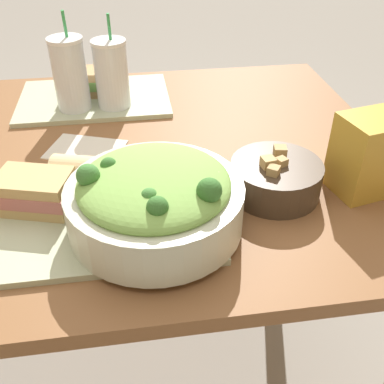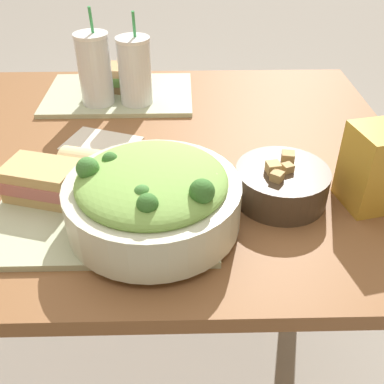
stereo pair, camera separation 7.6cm
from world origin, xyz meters
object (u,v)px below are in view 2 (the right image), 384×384
napkin_folded (101,143)px  drink_cup_red (135,73)px  soup_bowl (281,183)px  drink_cup_dark (95,71)px  sandwich_far (114,77)px  salad_bowl (153,195)px  baguette_near (91,166)px  sandwich_near (42,181)px

napkin_folded → drink_cup_red: bearing=71.2°
soup_bowl → drink_cup_red: bearing=125.9°
drink_cup_dark → drink_cup_red: bearing=0.0°
sandwich_far → drink_cup_red: (0.07, -0.09, 0.04)m
soup_bowl → sandwich_far: bearing=126.2°
salad_bowl → drink_cup_dark: (-0.16, 0.48, 0.03)m
drink_cup_red → napkin_folded: size_ratio=1.20×
drink_cup_dark → napkin_folded: bearing=-80.7°
baguette_near → salad_bowl: bearing=-119.8°
drink_cup_dark → drink_cup_red: 0.10m
sandwich_near → napkin_folded: (0.07, 0.21, -0.04)m
soup_bowl → drink_cup_red: 0.50m
soup_bowl → napkin_folded: size_ratio=0.90×
soup_bowl → drink_cup_dark: bearing=133.9°
salad_bowl → soup_bowl: salad_bowl is taller
soup_bowl → sandwich_far: 0.61m
soup_bowl → sandwich_near: soup_bowl is taller
baguette_near → sandwich_far: baguette_near is taller
salad_bowl → napkin_folded: salad_bowl is taller
soup_bowl → sandwich_far: size_ratio=1.29×
baguette_near → napkin_folded: (-0.01, 0.16, -0.04)m
sandwich_near → napkin_folded: 0.22m
sandwich_far → drink_cup_dark: bearing=-100.6°
drink_cup_dark → napkin_folded: 0.22m
sandwich_near → drink_cup_red: size_ratio=0.66×
salad_bowl → drink_cup_red: size_ratio=1.28×
drink_cup_dark → salad_bowl: bearing=-71.3°
salad_bowl → soup_bowl: size_ratio=1.71×
soup_bowl → drink_cup_dark: drink_cup_dark is taller
salad_bowl → sandwich_near: (-0.20, 0.08, -0.02)m
sandwich_near → sandwich_far: 0.49m
salad_bowl → drink_cup_red: 0.49m
salad_bowl → baguette_near: (-0.12, 0.12, -0.02)m
drink_cup_red → sandwich_near: bearing=-108.9°
soup_bowl → drink_cup_dark: (-0.39, 0.41, 0.06)m
sandwich_near → drink_cup_dark: (0.04, 0.40, 0.05)m
sandwich_near → napkin_folded: sandwich_near is taller
sandwich_near → baguette_near: 0.09m
salad_bowl → sandwich_far: 0.59m
sandwich_near → salad_bowl: bearing=-5.8°
baguette_near → drink_cup_red: (0.06, 0.36, 0.04)m
salad_bowl → napkin_folded: 0.32m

